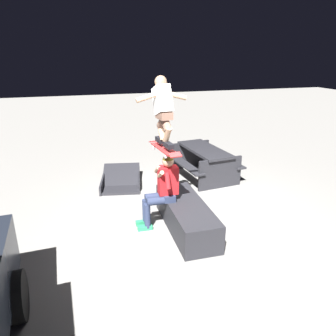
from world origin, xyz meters
The scene contains 7 objects.
ground_plane centered at (0.00, 0.00, 0.00)m, with size 40.00×40.00×0.00m, color gray.
ledge_box_main centered at (-0.13, 0.10, 0.25)m, with size 1.87×0.64×0.49m, color #28282D.
person_sitting_on_ledge centered at (0.10, 0.47, 0.74)m, with size 0.59×0.76×1.33m.
skateboard centered at (0.13, 0.42, 1.43)m, with size 1.04×0.31×0.13m.
skater_airborne centered at (0.19, 0.43, 2.12)m, with size 0.63×0.89×1.12m.
kicker_ramp centered at (2.23, 0.90, 0.07)m, with size 1.45×1.14×0.42m.
picnic_table_back centered at (2.12, -1.18, 0.50)m, with size 1.83×1.51×0.75m.
Camera 1 is at (-4.83, 1.84, 2.96)m, focal length 33.92 mm.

